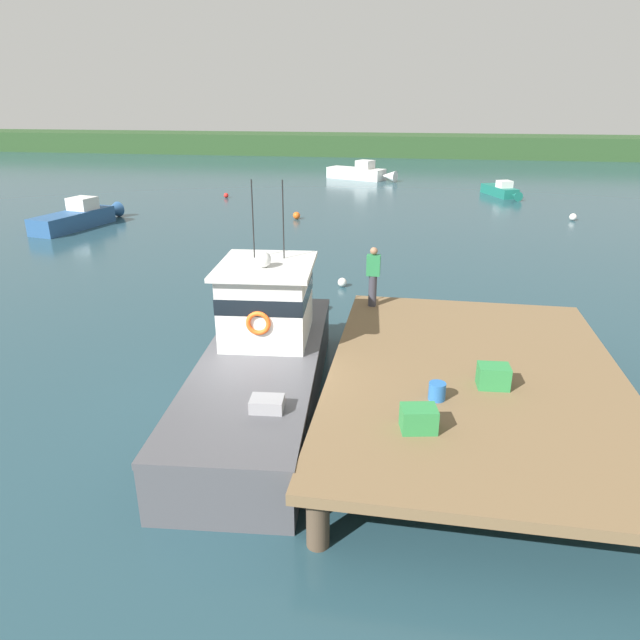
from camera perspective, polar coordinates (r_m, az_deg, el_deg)
ground_plane at (r=13.26m, az=-6.58°, el=-8.25°), size 200.00×200.00×0.00m
dock at (r=12.37m, az=15.20°, el=-5.55°), size 6.00×9.00×1.20m
main_fishing_boat at (r=13.14m, az=-5.60°, el=-3.55°), size 3.25×9.92×4.80m
crate_stack_near_edge at (r=11.71m, az=16.87°, el=-5.38°), size 0.63×0.48×0.46m
crate_single_by_cleat at (r=9.99m, az=9.79°, el=-9.66°), size 0.67×0.55×0.43m
bait_bucket at (r=11.01m, az=11.57°, el=-6.96°), size 0.32×0.32×0.34m
deckhand_by_the_boat at (r=15.44m, az=5.30°, el=4.44°), size 0.36×0.22×1.63m
moored_boat_far_left at (r=50.58m, az=4.06°, el=14.41°), size 6.25×3.73×1.60m
moored_boat_off_the_point at (r=33.80m, az=-22.88°, el=9.40°), size 2.45×6.10×1.52m
moored_boat_far_right at (r=43.45m, az=17.61°, el=12.17°), size 2.46×4.42×1.12m
mooring_buoy_outer at (r=33.42m, az=-2.35°, el=10.35°), size 0.41×0.41×0.41m
mooring_buoy_channel_marker at (r=41.38m, az=-9.32°, el=12.14°), size 0.33×0.33×0.33m
mooring_buoy_inshore at (r=35.96m, az=23.87°, el=9.35°), size 0.40×0.40×0.40m
mooring_buoy_spare_mooring at (r=21.12m, az=2.23°, el=3.77°), size 0.33×0.33×0.33m
far_shoreline at (r=73.31m, az=7.41°, el=16.90°), size 120.00×8.00×2.40m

